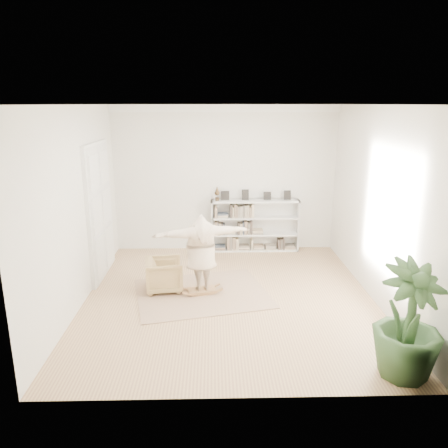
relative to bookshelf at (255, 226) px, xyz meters
name	(u,v)px	position (x,y,z in m)	size (l,w,h in m)	color
floor	(229,297)	(-0.74, -2.82, -0.64)	(6.00, 6.00, 0.00)	#966B4D
room_shell	(225,108)	(-0.74, 0.12, 2.87)	(6.00, 6.00, 6.00)	silver
doors	(100,212)	(-3.45, -1.52, 0.76)	(0.09, 1.78, 2.92)	white
bookshelf	(255,226)	(0.00, 0.00, 0.00)	(2.20, 0.35, 1.64)	silver
armchair	(164,275)	(-2.03, -2.44, -0.31)	(0.70, 0.72, 0.65)	tan
rug	(202,293)	(-1.28, -2.64, -0.63)	(2.50, 2.00, 0.02)	tan
rocker_board	(202,290)	(-1.28, -2.64, -0.56)	(0.60, 0.44, 0.12)	#8D5E38
person	(201,251)	(-1.28, -2.64, 0.26)	(1.87, 0.51, 1.52)	beige
houseplant	(408,321)	(1.56, -5.37, 0.18)	(0.91, 0.91, 1.63)	#2E4D26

